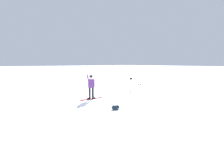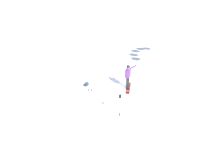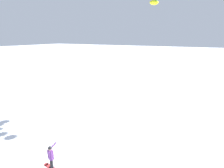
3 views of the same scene
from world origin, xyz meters
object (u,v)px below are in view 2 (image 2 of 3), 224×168
at_px(snowboarder, 128,74).
at_px(ski_poles, 90,95).
at_px(gear_bag_large, 86,84).
at_px(camera_tripod, 120,101).
at_px(snowboard, 128,88).

distance_m(snowboarder, ski_poles, 3.33).
xyz_separation_m(snowboarder, gear_bag_large, (-2.91, 0.27, -0.93)).
bearing_deg(camera_tripod, snowboarder, 80.74).
bearing_deg(ski_poles, camera_tripod, -30.42).
height_order(snowboarder, snowboard, snowboarder).
xyz_separation_m(snowboard, camera_tripod, (-0.61, -3.39, 0.95)).
relative_size(snowboard, gear_bag_large, 3.27).
bearing_deg(snowboard, gear_bag_large, 174.06).
relative_size(snowboard, ski_poles, 1.55).
bearing_deg(snowboarder, ski_poles, -133.77).
bearing_deg(snowboarder, gear_bag_large, 174.63).
height_order(gear_bag_large, camera_tripod, camera_tripod).
distance_m(snowboarder, gear_bag_large, 3.07).
relative_size(snowboarder, camera_tripod, 1.28).
bearing_deg(snowboard, camera_tripod, -100.15).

